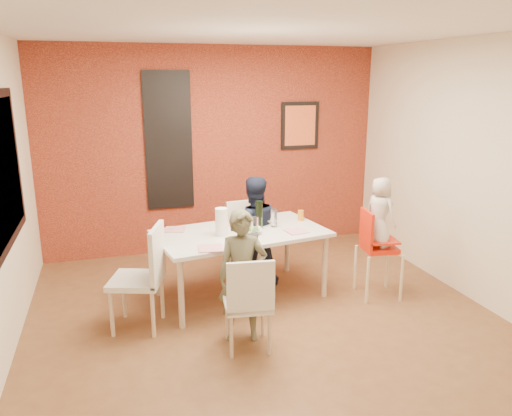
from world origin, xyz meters
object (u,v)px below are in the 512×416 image
object	(u,v)px
wine_bottle	(259,215)
chair_left	(145,272)
toddler	(380,212)
paper_towel_roll	(222,222)
chair_far	(247,235)
dining_table	(241,237)
child_far	(253,231)
high_chair	(376,245)
child_near	(243,276)
chair_near	(249,300)

from	to	relation	value
wine_bottle	chair_left	bearing A→B (deg)	-159.19
chair_left	toddler	size ratio (longest dim) A/B	1.34
chair_left	paper_towel_roll	size ratio (longest dim) A/B	3.48
chair_far	wine_bottle	size ratio (longest dim) A/B	2.98
chair_far	toddler	bearing A→B (deg)	-44.63
dining_table	chair_left	bearing A→B (deg)	-157.51
child_far	paper_towel_roll	xyz separation A→B (m)	(-0.44, -0.36, 0.25)
toddler	paper_towel_roll	distance (m)	1.65
chair_far	dining_table	bearing A→B (deg)	-118.28
chair_left	paper_towel_roll	world-z (taller)	paper_towel_roll
child_far	wine_bottle	distance (m)	0.35
chair_left	high_chair	xyz separation A→B (m)	(2.40, 0.02, 0.02)
chair_left	wine_bottle	distance (m)	1.37
child_far	chair_far	bearing A→B (deg)	-81.50
child_near	paper_towel_roll	bearing A→B (deg)	103.52
chair_near	high_chair	world-z (taller)	high_chair
high_chair	paper_towel_roll	size ratio (longest dim) A/B	3.34
dining_table	chair_near	size ratio (longest dim) A/B	2.19
high_chair	chair_near	bearing A→B (deg)	121.97
chair_near	child_near	xyz separation A→B (m)	(0.01, 0.24, 0.12)
child_far	toddler	distance (m)	1.40
high_chair	child_near	world-z (taller)	child_near
chair_far	high_chair	distance (m)	1.48
dining_table	toddler	distance (m)	1.48
high_chair	wine_bottle	world-z (taller)	wine_bottle
toddler	paper_towel_roll	world-z (taller)	toddler
wine_bottle	paper_towel_roll	size ratio (longest dim) A/B	1.05
child_near	toddler	world-z (taller)	toddler
dining_table	child_near	size ratio (longest dim) A/B	1.57
dining_table	child_far	world-z (taller)	child_far
child_near	child_far	distance (m)	1.24
toddler	paper_towel_roll	xyz separation A→B (m)	(-1.61, 0.33, -0.06)
dining_table	chair_left	world-z (taller)	chair_left
child_near	toddler	distance (m)	1.71
child_near	wine_bottle	bearing A→B (deg)	78.15
high_chair	paper_towel_roll	distance (m)	1.65
chair_far	child_far	xyz separation A→B (m)	(0.01, -0.24, 0.12)
toddler	wine_bottle	xyz separation A→B (m)	(-1.18, 0.45, -0.05)
chair_left	paper_towel_roll	distance (m)	0.93
dining_table	wine_bottle	distance (m)	0.31
high_chair	paper_towel_roll	world-z (taller)	paper_towel_roll
wine_bottle	child_near	bearing A→B (deg)	-115.14
chair_near	chair_left	size ratio (longest dim) A/B	0.86
toddler	wine_bottle	bearing A→B (deg)	47.87
child_near	wine_bottle	distance (m)	1.06
toddler	paper_towel_roll	bearing A→B (deg)	57.27
child_near	chair_far	bearing A→B (deg)	86.23
chair_left	chair_far	bearing A→B (deg)	146.26
dining_table	paper_towel_roll	xyz separation A→B (m)	(-0.22, -0.07, 0.21)
dining_table	child_far	bearing A→B (deg)	52.37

